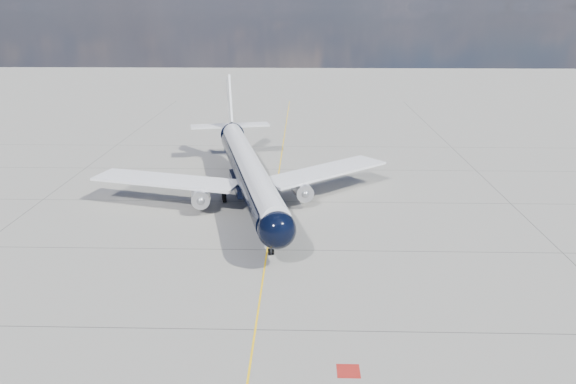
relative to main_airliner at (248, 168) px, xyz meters
The scene contains 4 objects.
ground 6.94m from the main_airliner, 51.32° to the left, with size 320.00×320.00×0.00m, color gray.
taxiway_centerline 5.51m from the main_airliner, 11.87° to the right, with size 0.16×160.00×0.01m, color yellow.
red_marking 37.40m from the main_airliner, 74.02° to the right, with size 1.60×1.60×0.01m, color maroon.
main_airliner is the anchor object (origin of this frame).
Camera 1 is at (3.53, -42.68, 23.71)m, focal length 35.00 mm.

